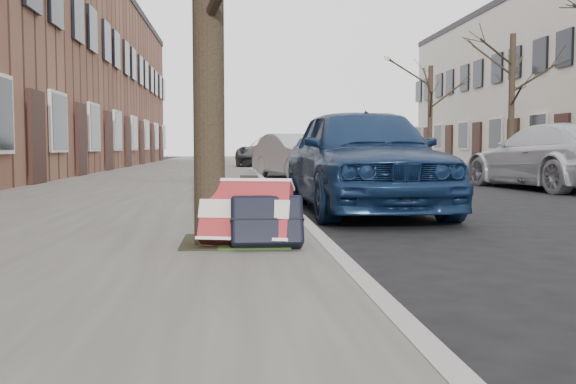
{
  "coord_description": "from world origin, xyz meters",
  "views": [
    {
      "loc": [
        -2.02,
        -4.04,
        0.9
      ],
      "look_at": [
        -1.59,
        0.8,
        0.56
      ],
      "focal_mm": 40.0,
      "sensor_mm": 36.0,
      "label": 1
    }
  ],
  "objects": [
    {
      "name": "near_sidewalk",
      "position": [
        -3.7,
        15.0,
        0.06
      ],
      "size": [
        5.0,
        70.0,
        0.12
      ],
      "primitive_type": "cube",
      "color": "#67645E",
      "rests_on": "ground"
    },
    {
      "name": "car_near_mid",
      "position": [
        -0.17,
        14.46,
        0.64
      ],
      "size": [
        2.47,
        4.14,
        1.29
      ],
      "primitive_type": "imported",
      "rotation": [
        0.0,
        0.0,
        0.3
      ],
      "color": "#A2A4AA",
      "rests_on": "ground"
    },
    {
      "name": "suitcase_red",
      "position": [
        -1.91,
        0.91,
        0.39
      ],
      "size": [
        0.76,
        0.53,
        0.53
      ],
      "primitive_type": "cube",
      "rotation": [
        -0.42,
        0.0,
        -0.24
      ],
      "color": "maroon",
      "rests_on": "near_sidewalk"
    },
    {
      "name": "tree_far_b",
      "position": [
        7.2,
        16.54,
        2.37
      ],
      "size": [
        0.2,
        0.2,
        4.49
      ],
      "primitive_type": "cylinder",
      "color": "black",
      "rests_on": "far_sidewalk"
    },
    {
      "name": "car_far_back",
      "position": [
        4.75,
        20.62,
        0.76
      ],
      "size": [
        2.88,
        4.76,
        1.52
      ],
      "primitive_type": "imported",
      "rotation": [
        0.0,
        0.0,
        2.88
      ],
      "color": "#950A0A",
      "rests_on": "ground"
    },
    {
      "name": "car_near_front",
      "position": [
        -0.22,
        4.75,
        0.75
      ],
      "size": [
        1.89,
        4.44,
        1.5
      ],
      "primitive_type": "imported",
      "rotation": [
        0.0,
        0.0,
        0.03
      ],
      "color": "#112548",
      "rests_on": "ground"
    },
    {
      "name": "dirt_patch",
      "position": [
        -2.0,
        1.2,
        0.13
      ],
      "size": [
        0.85,
        0.85,
        0.02
      ],
      "primitive_type": "cube",
      "color": "black",
      "rests_on": "near_sidewalk"
    },
    {
      "name": "tree_far_c",
      "position": [
        7.2,
        25.28,
        2.4
      ],
      "size": [
        0.23,
        0.23,
        4.55
      ],
      "primitive_type": "cylinder",
      "color": "black",
      "rests_on": "far_sidewalk"
    },
    {
      "name": "car_near_back",
      "position": [
        -0.26,
        23.02,
        0.68
      ],
      "size": [
        3.69,
        5.36,
        1.36
      ],
      "primitive_type": "imported",
      "rotation": [
        0.0,
        0.0,
        -0.32
      ],
      "color": "#313136",
      "rests_on": "ground"
    },
    {
      "name": "suitcase_navy",
      "position": [
        -1.75,
        0.81,
        0.34
      ],
      "size": [
        0.55,
        0.32,
        0.43
      ],
      "primitive_type": "cube",
      "rotation": [
        -0.42,
        0.0,
        0.0
      ],
      "color": "black",
      "rests_on": "near_sidewalk"
    },
    {
      "name": "car_far_front",
      "position": [
        4.76,
        9.06,
        0.7
      ],
      "size": [
        2.49,
        4.99,
        1.39
      ],
      "primitive_type": "imported",
      "rotation": [
        0.0,
        0.0,
        3.26
      ],
      "color": "#B7B9C0",
      "rests_on": "ground"
    },
    {
      "name": "ground",
      "position": [
        0.0,
        0.0,
        0.0
      ],
      "size": [
        120.0,
        120.0,
        0.0
      ],
      "primitive_type": "plane",
      "color": "black",
      "rests_on": "ground"
    },
    {
      "name": "far_sidewalk",
      "position": [
        7.8,
        15.0,
        0.06
      ],
      "size": [
        4.0,
        70.0,
        0.12
      ],
      "primitive_type": "cube",
      "color": "slate",
      "rests_on": "ground"
    }
  ]
}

